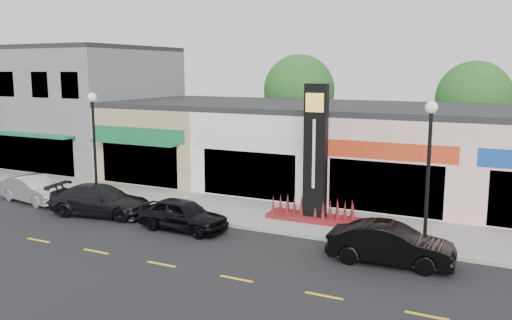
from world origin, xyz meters
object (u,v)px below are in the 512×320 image
object	(u,v)px
car_white_van	(34,189)
lamp_west_near	(94,136)
lamp_east_near	(429,160)
pylon_sign	(315,173)
car_dark_sedan	(101,200)
car_black_sedan	(183,215)
car_black_conv	(391,244)

from	to	relation	value
car_white_van	lamp_west_near	bearing A→B (deg)	-62.89
lamp_east_near	pylon_sign	world-z (taller)	pylon_sign
car_dark_sedan	car_black_sedan	bearing A→B (deg)	-103.31
lamp_west_near	pylon_sign	xyz separation A→B (m)	(11.00, 1.70, -1.20)
lamp_east_near	car_white_van	distance (m)	19.45
lamp_east_near	car_dark_sedan	xyz separation A→B (m)	(-14.40, -1.46, -2.76)
lamp_east_near	car_dark_sedan	bearing A→B (deg)	-174.19
lamp_east_near	car_white_van	xyz separation A→B (m)	(-19.22, -1.06, -2.79)
lamp_east_near	pylon_sign	bearing A→B (deg)	161.25
pylon_sign	car_black_conv	size ratio (longest dim) A/B	1.38
lamp_west_near	car_black_sedan	bearing A→B (deg)	-15.40
car_black_conv	car_white_van	bearing A→B (deg)	84.50
car_black_sedan	car_dark_sedan	bearing A→B (deg)	88.75
lamp_west_near	car_black_sedan	world-z (taller)	lamp_west_near
lamp_east_near	pylon_sign	xyz separation A→B (m)	(-5.00, 1.70, -1.20)
car_black_sedan	car_black_conv	distance (m)	8.80
car_black_sedan	car_black_conv	world-z (taller)	car_black_conv
pylon_sign	car_dark_sedan	xyz separation A→B (m)	(-9.40, -3.16, -1.56)
car_dark_sedan	lamp_east_near	bearing A→B (deg)	-94.04
car_white_van	car_black_sedan	distance (m)	9.61
lamp_west_near	car_white_van	xyz separation A→B (m)	(-3.22, -1.06, -2.79)
lamp_east_near	car_black_conv	distance (m)	3.44
pylon_sign	car_white_van	size ratio (longest dim) A/B	1.45
car_white_van	car_black_conv	xyz separation A→B (m)	(18.38, -0.81, 0.03)
pylon_sign	car_white_van	distance (m)	14.58
pylon_sign	lamp_west_near	bearing A→B (deg)	-171.23
pylon_sign	car_dark_sedan	world-z (taller)	pylon_sign
car_white_van	pylon_sign	bearing A→B (deg)	-70.17
car_white_van	car_black_sedan	bearing A→B (deg)	-85.27
lamp_west_near	car_white_van	distance (m)	4.40
car_dark_sedan	car_black_conv	size ratio (longest dim) A/B	1.13
car_dark_sedan	car_black_sedan	world-z (taller)	car_dark_sedan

